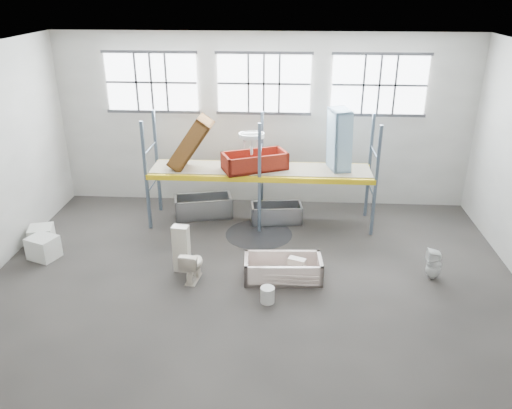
# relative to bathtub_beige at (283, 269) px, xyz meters

# --- Properties ---
(floor) EXTENTS (12.00, 10.00, 0.10)m
(floor) POSITION_rel_bathtub_beige_xyz_m (-0.68, -0.53, -0.31)
(floor) COLOR #49433F
(floor) RESTS_ON ground
(ceiling) EXTENTS (12.00, 10.00, 0.10)m
(ceiling) POSITION_rel_bathtub_beige_xyz_m (-0.68, -0.53, 4.79)
(ceiling) COLOR silver
(ceiling) RESTS_ON ground
(wall_back) EXTENTS (12.00, 0.10, 5.00)m
(wall_back) POSITION_rel_bathtub_beige_xyz_m (-0.68, 4.52, 2.24)
(wall_back) COLOR #A8A49C
(wall_back) RESTS_ON ground
(wall_front) EXTENTS (12.00, 0.10, 5.00)m
(wall_front) POSITION_rel_bathtub_beige_xyz_m (-0.68, -5.58, 2.24)
(wall_front) COLOR #AAA69D
(wall_front) RESTS_ON ground
(window_left) EXTENTS (2.60, 0.04, 1.60)m
(window_left) POSITION_rel_bathtub_beige_xyz_m (-3.88, 4.41, 3.34)
(window_left) COLOR white
(window_left) RESTS_ON wall_back
(window_mid) EXTENTS (2.60, 0.04, 1.60)m
(window_mid) POSITION_rel_bathtub_beige_xyz_m (-0.68, 4.41, 3.34)
(window_mid) COLOR white
(window_mid) RESTS_ON wall_back
(window_right) EXTENTS (2.60, 0.04, 1.60)m
(window_right) POSITION_rel_bathtub_beige_xyz_m (2.52, 4.41, 3.34)
(window_right) COLOR white
(window_right) RESTS_ON wall_back
(rack_upright_la) EXTENTS (0.08, 0.08, 3.00)m
(rack_upright_la) POSITION_rel_bathtub_beige_xyz_m (-3.68, 2.37, 1.24)
(rack_upright_la) COLOR slate
(rack_upright_la) RESTS_ON floor
(rack_upright_lb) EXTENTS (0.08, 0.08, 3.00)m
(rack_upright_lb) POSITION_rel_bathtub_beige_xyz_m (-3.68, 3.57, 1.24)
(rack_upright_lb) COLOR slate
(rack_upright_lb) RESTS_ON floor
(rack_upright_ma) EXTENTS (0.08, 0.08, 3.00)m
(rack_upright_ma) POSITION_rel_bathtub_beige_xyz_m (-0.68, 2.37, 1.24)
(rack_upright_ma) COLOR slate
(rack_upright_ma) RESTS_ON floor
(rack_upright_mb) EXTENTS (0.08, 0.08, 3.00)m
(rack_upright_mb) POSITION_rel_bathtub_beige_xyz_m (-0.68, 3.57, 1.24)
(rack_upright_mb) COLOR slate
(rack_upright_mb) RESTS_ON floor
(rack_upright_ra) EXTENTS (0.08, 0.08, 3.00)m
(rack_upright_ra) POSITION_rel_bathtub_beige_xyz_m (2.32, 2.37, 1.24)
(rack_upright_ra) COLOR slate
(rack_upright_ra) RESTS_ON floor
(rack_upright_rb) EXTENTS (0.08, 0.08, 3.00)m
(rack_upright_rb) POSITION_rel_bathtub_beige_xyz_m (2.32, 3.57, 1.24)
(rack_upright_rb) COLOR slate
(rack_upright_rb) RESTS_ON floor
(rack_beam_front) EXTENTS (6.00, 0.10, 0.14)m
(rack_beam_front) POSITION_rel_bathtub_beige_xyz_m (-0.68, 2.37, 1.24)
(rack_beam_front) COLOR yellow
(rack_beam_front) RESTS_ON floor
(rack_beam_back) EXTENTS (6.00, 0.10, 0.14)m
(rack_beam_back) POSITION_rel_bathtub_beige_xyz_m (-0.68, 3.57, 1.24)
(rack_beam_back) COLOR yellow
(rack_beam_back) RESTS_ON floor
(shelf_deck) EXTENTS (5.90, 1.10, 0.03)m
(shelf_deck) POSITION_rel_bathtub_beige_xyz_m (-0.68, 2.97, 1.32)
(shelf_deck) COLOR gray
(shelf_deck) RESTS_ON floor
(wet_patch) EXTENTS (1.80, 1.80, 0.00)m
(wet_patch) POSITION_rel_bathtub_beige_xyz_m (-0.68, 2.17, -0.26)
(wet_patch) COLOR black
(wet_patch) RESTS_ON floor
(bathtub_beige) EXTENTS (1.79, 0.93, 0.51)m
(bathtub_beige) POSITION_rel_bathtub_beige_xyz_m (0.00, 0.00, 0.00)
(bathtub_beige) COLOR beige
(bathtub_beige) RESTS_ON floor
(cistern_spare) EXTENTS (0.44, 0.33, 0.37)m
(cistern_spare) POSITION_rel_bathtub_beige_xyz_m (0.32, 0.11, 0.02)
(cistern_spare) COLOR beige
(cistern_spare) RESTS_ON bathtub_beige
(sink_in_tub) EXTENTS (0.49, 0.49, 0.15)m
(sink_in_tub) POSITION_rel_bathtub_beige_xyz_m (-0.38, -0.07, -0.10)
(sink_in_tub) COLOR beige
(sink_in_tub) RESTS_ON bathtub_beige
(toilet_beige) EXTENTS (0.53, 0.80, 0.76)m
(toilet_beige) POSITION_rel_bathtub_beige_xyz_m (-2.04, -0.17, 0.12)
(toilet_beige) COLOR #F0E0C9
(toilet_beige) RESTS_ON floor
(cistern_tall) EXTENTS (0.39, 0.28, 1.14)m
(cistern_tall) POSITION_rel_bathtub_beige_xyz_m (-2.36, 0.22, 0.31)
(cistern_tall) COLOR beige
(cistern_tall) RESTS_ON floor
(toilet_white) EXTENTS (0.34, 0.33, 0.73)m
(toilet_white) POSITION_rel_bathtub_beige_xyz_m (3.41, 0.23, 0.11)
(toilet_white) COLOR white
(toilet_white) RESTS_ON floor
(steel_tub_left) EXTENTS (1.74, 1.10, 0.59)m
(steel_tub_left) POSITION_rel_bathtub_beige_xyz_m (-2.34, 3.25, 0.04)
(steel_tub_left) COLOR #B1B4B9
(steel_tub_left) RESTS_ON floor
(steel_tub_right) EXTENTS (1.47, 0.82, 0.51)m
(steel_tub_right) POSITION_rel_bathtub_beige_xyz_m (-0.23, 3.00, 0.00)
(steel_tub_right) COLOR #B6B8BF
(steel_tub_right) RESTS_ON floor
(rust_tub_flat) EXTENTS (1.86, 1.38, 0.47)m
(rust_tub_flat) POSITION_rel_bathtub_beige_xyz_m (-0.84, 2.90, 1.56)
(rust_tub_flat) COLOR #9B230F
(rust_tub_flat) RESTS_ON shelf_deck
(rust_tub_tilted) EXTENTS (1.27, 0.77, 1.51)m
(rust_tub_tilted) POSITION_rel_bathtub_beige_xyz_m (-2.53, 2.85, 2.04)
(rust_tub_tilted) COLOR brown
(rust_tub_tilted) RESTS_ON shelf_deck
(sink_on_shelf) EXTENTS (0.75, 0.63, 0.60)m
(sink_on_shelf) POSITION_rel_bathtub_beige_xyz_m (-0.90, 2.71, 1.84)
(sink_on_shelf) COLOR silver
(sink_on_shelf) RESTS_ON rust_tub_flat
(blue_tub_upright) EXTENTS (0.69, 0.87, 1.66)m
(blue_tub_upright) POSITION_rel_bathtub_beige_xyz_m (1.39, 3.07, 2.14)
(blue_tub_upright) COLOR #86ACC7
(blue_tub_upright) RESTS_ON shelf_deck
(bucket) EXTENTS (0.33, 0.33, 0.35)m
(bucket) POSITION_rel_bathtub_beige_xyz_m (-0.31, -0.96, -0.08)
(bucket) COLOR beige
(bucket) RESTS_ON floor
(carton_near) EXTENTS (0.81, 0.75, 0.56)m
(carton_near) POSITION_rel_bathtub_beige_xyz_m (-5.86, 0.58, 0.02)
(carton_near) COLOR silver
(carton_near) RESTS_ON floor
(carton_far) EXTENTS (0.71, 0.71, 0.48)m
(carton_far) POSITION_rel_bathtub_beige_xyz_m (-6.22, 1.27, -0.02)
(carton_far) COLOR silver
(carton_far) RESTS_ON floor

